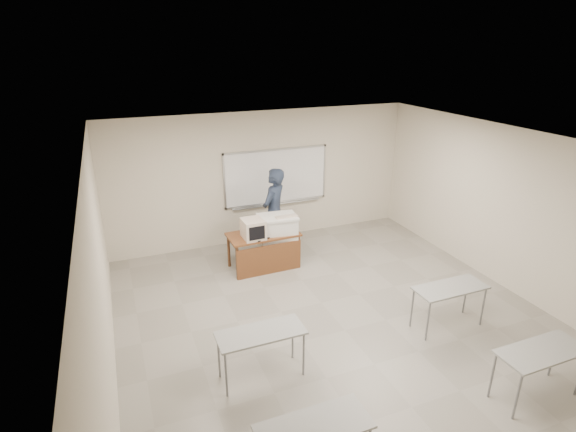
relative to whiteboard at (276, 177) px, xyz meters
name	(u,v)px	position (x,y,z in m)	size (l,w,h in m)	color
floor	(345,331)	(-0.30, -3.97, -1.49)	(7.00, 8.00, 0.01)	gray
whiteboard	(276,177)	(0.00, 0.00, 0.00)	(2.48, 0.10, 1.31)	white
student_desks	(397,345)	(-0.30, -5.32, -0.81)	(4.40, 2.20, 0.73)	gray
instructor_desk	(265,245)	(-0.80, -1.48, -0.94)	(1.43, 0.72, 0.75)	brown
podium	(278,241)	(-0.50, -1.40, -0.93)	(0.78, 0.57, 1.10)	white
crt_monitor	(253,229)	(-1.05, -1.49, -0.54)	(0.42, 0.47, 0.40)	beige
laptop	(260,234)	(-0.90, -1.49, -0.67)	(0.37, 0.34, 0.27)	black
mouse	(287,228)	(-0.25, -1.32, -0.71)	(0.09, 0.06, 0.04)	#AFB3B7
keyboard	(286,216)	(-0.35, -1.52, -0.37)	(0.45, 0.15, 0.02)	beige
presenter	(274,212)	(-0.36, -0.81, -0.52)	(0.70, 0.46, 1.93)	black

